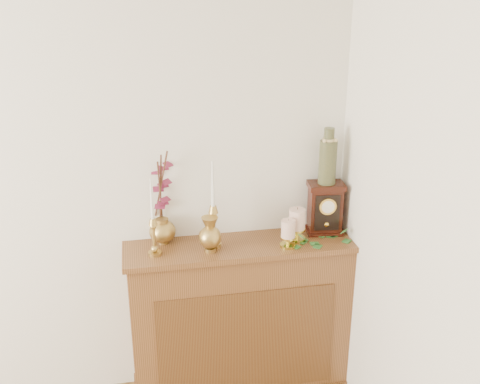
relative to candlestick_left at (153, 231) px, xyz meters
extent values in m
cube|color=brown|center=(0.45, 0.04, -0.62)|extent=(1.20, 0.30, 0.90)
cube|color=brown|center=(0.45, -0.11, -0.66)|extent=(0.96, 0.01, 0.63)
cube|color=brown|center=(0.45, 0.04, -0.15)|extent=(1.24, 0.34, 0.03)
cube|color=brown|center=(0.45, 0.04, -1.04)|extent=(1.23, 0.33, 0.06)
cylinder|color=tan|center=(0.00, 0.00, -0.13)|extent=(0.07, 0.07, 0.02)
sphere|color=tan|center=(0.00, 0.00, -0.10)|extent=(0.04, 0.04, 0.04)
cylinder|color=tan|center=(0.00, 0.00, -0.04)|extent=(0.02, 0.02, 0.12)
sphere|color=tan|center=(0.00, 0.00, 0.02)|extent=(0.03, 0.03, 0.03)
cone|color=tan|center=(0.00, 0.00, 0.05)|extent=(0.04, 0.04, 0.03)
cone|color=silver|center=(0.00, 0.00, 0.17)|extent=(0.02, 0.02, 0.21)
cylinder|color=tan|center=(0.31, 0.04, -0.13)|extent=(0.08, 0.08, 0.02)
sphere|color=tan|center=(0.31, 0.04, -0.10)|extent=(0.04, 0.04, 0.04)
cylinder|color=tan|center=(0.31, 0.04, -0.03)|extent=(0.02, 0.02, 0.14)
sphere|color=tan|center=(0.31, 0.04, 0.05)|extent=(0.04, 0.04, 0.04)
cone|color=tan|center=(0.31, 0.04, 0.08)|extent=(0.05, 0.05, 0.04)
cone|color=silver|center=(0.31, 0.04, 0.21)|extent=(0.02, 0.02, 0.24)
cylinder|color=tan|center=(0.28, -0.02, -0.12)|extent=(0.06, 0.06, 0.02)
sphere|color=tan|center=(0.28, -0.02, -0.05)|extent=(0.12, 0.12, 0.12)
cone|color=tan|center=(0.28, -0.02, 0.03)|extent=(0.09, 0.09, 0.06)
cylinder|color=tan|center=(0.05, 0.13, -0.13)|extent=(0.06, 0.06, 0.01)
ellipsoid|color=tan|center=(0.05, 0.13, -0.07)|extent=(0.14, 0.14, 0.12)
cylinder|color=tan|center=(0.05, 0.13, -0.01)|extent=(0.07, 0.07, 0.03)
cylinder|color=#472819|center=(0.05, 0.14, 0.16)|extent=(0.02, 0.09, 0.33)
cylinder|color=#472819|center=(0.05, 0.14, 0.18)|extent=(0.03, 0.07, 0.37)
cylinder|color=#472819|center=(0.06, 0.14, 0.19)|extent=(0.08, 0.11, 0.39)
cylinder|color=gold|center=(0.76, 0.03, -0.13)|extent=(0.10, 0.10, 0.02)
cylinder|color=gold|center=(0.76, 0.03, -0.10)|extent=(0.02, 0.02, 0.04)
cylinder|color=gold|center=(0.76, 0.03, -0.07)|extent=(0.09, 0.09, 0.01)
cylinder|color=#FFEDC7|center=(0.76, 0.03, -0.01)|extent=(0.09, 0.09, 0.11)
cylinder|color=#472819|center=(0.76, 0.03, 0.05)|extent=(0.00, 0.00, 0.01)
cylinder|color=gold|center=(0.69, -0.04, -0.13)|extent=(0.08, 0.08, 0.01)
cylinder|color=gold|center=(0.69, -0.04, -0.10)|extent=(0.02, 0.02, 0.04)
cylinder|color=gold|center=(0.69, -0.04, -0.08)|extent=(0.08, 0.08, 0.01)
cylinder|color=#FFEDC7|center=(0.69, -0.04, -0.03)|extent=(0.07, 0.07, 0.09)
cylinder|color=#472819|center=(0.69, -0.04, 0.02)|extent=(0.00, 0.00, 0.01)
cube|color=#2C6225|center=(0.80, -0.05, -0.13)|extent=(0.06, 0.06, 0.00)
cube|color=#2C6225|center=(0.68, 0.00, -0.13)|extent=(0.05, 0.04, 0.00)
cube|color=#2C6225|center=(1.01, -0.09, -0.13)|extent=(0.06, 0.05, 0.00)
cube|color=#2C6225|center=(0.81, -0.10, -0.13)|extent=(0.05, 0.04, 0.00)
cube|color=#2C6225|center=(0.93, 0.05, -0.13)|extent=(0.05, 0.04, 0.00)
cube|color=#2C6225|center=(0.90, -0.04, -0.13)|extent=(0.06, 0.06, 0.00)
cube|color=#2C6225|center=(1.06, 0.04, -0.13)|extent=(0.06, 0.06, 0.00)
cube|color=#2C6225|center=(0.95, 0.01, -0.13)|extent=(0.06, 0.05, 0.00)
cube|color=#2C6225|center=(0.91, -0.02, -0.13)|extent=(0.06, 0.06, 0.00)
cube|color=#2C6225|center=(0.73, -0.06, -0.13)|extent=(0.06, 0.06, 0.00)
cube|color=#2C6225|center=(0.97, 0.02, -0.13)|extent=(0.06, 0.06, 0.00)
cube|color=#2C6225|center=(0.70, -0.02, -0.09)|extent=(0.05, 0.05, 0.02)
cube|color=#2C6225|center=(0.76, -0.08, -0.07)|extent=(0.05, 0.04, 0.02)
cube|color=#2C6225|center=(1.01, -0.03, -0.08)|extent=(0.05, 0.04, 0.02)
cube|color=#36110A|center=(0.93, 0.10, -0.13)|extent=(0.21, 0.15, 0.02)
cube|color=#36110A|center=(0.93, 0.10, 0.00)|extent=(0.19, 0.13, 0.25)
cube|color=#36110A|center=(0.93, 0.10, 0.14)|extent=(0.21, 0.15, 0.03)
cube|color=black|center=(0.93, 0.04, 0.00)|extent=(0.13, 0.02, 0.20)
cylinder|color=gold|center=(0.93, 0.04, 0.04)|extent=(0.09, 0.02, 0.09)
cylinder|color=silver|center=(0.93, 0.04, 0.04)|extent=(0.07, 0.01, 0.07)
sphere|color=gold|center=(0.93, 0.04, -0.06)|extent=(0.03, 0.03, 0.03)
cylinder|color=#172E25|center=(0.93, 0.10, 0.27)|extent=(0.09, 0.09, 0.24)
cylinder|color=#172E25|center=(0.93, 0.10, 0.42)|extent=(0.05, 0.05, 0.08)
cylinder|color=tan|center=(0.93, 0.10, 0.39)|extent=(0.07, 0.07, 0.02)
camera|label=1|loc=(-0.06, -2.59, 1.19)|focal=42.00mm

